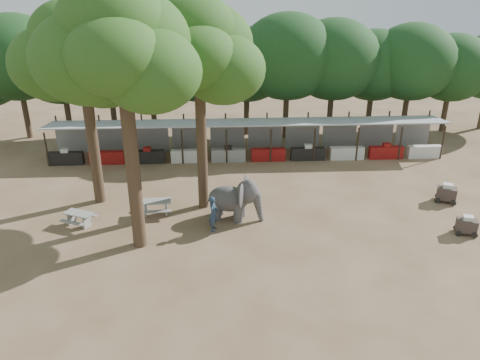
{
  "coord_description": "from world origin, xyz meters",
  "views": [
    {
      "loc": [
        -2.19,
        -17.74,
        11.94
      ],
      "look_at": [
        -1.0,
        5.0,
        2.0
      ],
      "focal_mm": 35.0,
      "sensor_mm": 36.0,
      "label": 1
    }
  ],
  "objects_px": {
    "cart_front": "(467,225)",
    "cart_back": "(447,193)",
    "handler": "(213,214)",
    "picnic_table_near": "(79,217)",
    "elephant": "(235,199)",
    "yard_tree_left": "(80,56)",
    "yard_tree_center": "(119,49)",
    "picnic_table_far": "(156,205)",
    "yard_tree_back": "(196,51)"
  },
  "relations": [
    {
      "from": "yard_tree_center",
      "to": "picnic_table_near",
      "type": "bearing_deg",
      "value": 149.51
    },
    {
      "from": "elephant",
      "to": "picnic_table_far",
      "type": "xyz_separation_m",
      "value": [
        -4.28,
        0.7,
        -0.63
      ]
    },
    {
      "from": "handler",
      "to": "cart_back",
      "type": "xyz_separation_m",
      "value": [
        13.34,
        2.58,
        -0.39
      ]
    },
    {
      "from": "picnic_table_near",
      "to": "cart_back",
      "type": "bearing_deg",
      "value": 29.14
    },
    {
      "from": "yard_tree_left",
      "to": "picnic_table_far",
      "type": "xyz_separation_m",
      "value": [
        3.56,
        -2.03,
        -7.67
      ]
    },
    {
      "from": "yard_tree_center",
      "to": "yard_tree_back",
      "type": "distance_m",
      "value": 5.04
    },
    {
      "from": "yard_tree_center",
      "to": "handler",
      "type": "relative_size",
      "value": 6.38
    },
    {
      "from": "yard_tree_center",
      "to": "cart_back",
      "type": "distance_m",
      "value": 19.45
    },
    {
      "from": "yard_tree_center",
      "to": "yard_tree_back",
      "type": "height_order",
      "value": "yard_tree_center"
    },
    {
      "from": "picnic_table_far",
      "to": "yard_tree_center",
      "type": "bearing_deg",
      "value": -105.33
    },
    {
      "from": "cart_front",
      "to": "yard_tree_center",
      "type": "bearing_deg",
      "value": -163.97
    },
    {
      "from": "handler",
      "to": "cart_front",
      "type": "bearing_deg",
      "value": -81.96
    },
    {
      "from": "cart_front",
      "to": "cart_back",
      "type": "height_order",
      "value": "cart_back"
    },
    {
      "from": "yard_tree_back",
      "to": "yard_tree_center",
      "type": "bearing_deg",
      "value": -126.86
    },
    {
      "from": "yard_tree_left",
      "to": "cart_front",
      "type": "distance_m",
      "value": 21.44
    },
    {
      "from": "picnic_table_near",
      "to": "yard_tree_back",
      "type": "bearing_deg",
      "value": 42.54
    },
    {
      "from": "yard_tree_left",
      "to": "picnic_table_far",
      "type": "distance_m",
      "value": 8.7
    },
    {
      "from": "cart_front",
      "to": "cart_back",
      "type": "xyz_separation_m",
      "value": [
        0.67,
        3.64,
        0.05
      ]
    },
    {
      "from": "yard_tree_center",
      "to": "picnic_table_near",
      "type": "relative_size",
      "value": 6.47
    },
    {
      "from": "yard_tree_center",
      "to": "handler",
      "type": "xyz_separation_m",
      "value": [
        3.69,
        1.05,
        -8.26
      ]
    },
    {
      "from": "yard_tree_back",
      "to": "cart_back",
      "type": "relative_size",
      "value": 8.35
    },
    {
      "from": "yard_tree_left",
      "to": "cart_back",
      "type": "bearing_deg",
      "value": -3.92
    },
    {
      "from": "cart_back",
      "to": "handler",
      "type": "bearing_deg",
      "value": -144.08
    },
    {
      "from": "yard_tree_left",
      "to": "cart_front",
      "type": "relative_size",
      "value": 9.26
    },
    {
      "from": "elephant",
      "to": "picnic_table_near",
      "type": "relative_size",
      "value": 1.68
    },
    {
      "from": "elephant",
      "to": "picnic_table_far",
      "type": "bearing_deg",
      "value": -174.38
    },
    {
      "from": "yard_tree_center",
      "to": "cart_front",
      "type": "xyz_separation_m",
      "value": [
        16.37,
        -0.01,
        -8.71
      ]
    },
    {
      "from": "yard_tree_left",
      "to": "yard_tree_center",
      "type": "bearing_deg",
      "value": -59.04
    },
    {
      "from": "yard_tree_center",
      "to": "cart_back",
      "type": "height_order",
      "value": "yard_tree_center"
    },
    {
      "from": "yard_tree_center",
      "to": "picnic_table_far",
      "type": "relative_size",
      "value": 6.91
    },
    {
      "from": "handler",
      "to": "yard_tree_back",
      "type": "bearing_deg",
      "value": 26.07
    },
    {
      "from": "cart_front",
      "to": "picnic_table_far",
      "type": "bearing_deg",
      "value": -174.62
    },
    {
      "from": "elephant",
      "to": "picnic_table_near",
      "type": "bearing_deg",
      "value": -162.75
    },
    {
      "from": "elephant",
      "to": "cart_back",
      "type": "bearing_deg",
      "value": 21.24
    },
    {
      "from": "cart_front",
      "to": "handler",
      "type": "bearing_deg",
      "value": -168.73
    },
    {
      "from": "elephant",
      "to": "picnic_table_near",
      "type": "height_order",
      "value": "elephant"
    },
    {
      "from": "elephant",
      "to": "cart_back",
      "type": "height_order",
      "value": "elephant"
    },
    {
      "from": "handler",
      "to": "picnic_table_near",
      "type": "height_order",
      "value": "handler"
    },
    {
      "from": "picnic_table_far",
      "to": "cart_back",
      "type": "distance_m",
      "value": 16.48
    },
    {
      "from": "yard_tree_center",
      "to": "yard_tree_back",
      "type": "relative_size",
      "value": 1.06
    },
    {
      "from": "yard_tree_left",
      "to": "cart_front",
      "type": "height_order",
      "value": "yard_tree_left"
    },
    {
      "from": "picnic_table_far",
      "to": "cart_front",
      "type": "height_order",
      "value": "cart_front"
    },
    {
      "from": "handler",
      "to": "picnic_table_near",
      "type": "relative_size",
      "value": 1.01
    },
    {
      "from": "picnic_table_near",
      "to": "yard_tree_left",
      "type": "bearing_deg",
      "value": 108.94
    },
    {
      "from": "picnic_table_far",
      "to": "cart_back",
      "type": "height_order",
      "value": "cart_back"
    },
    {
      "from": "yard_tree_left",
      "to": "cart_back",
      "type": "height_order",
      "value": "yard_tree_left"
    },
    {
      "from": "yard_tree_center",
      "to": "picnic_table_near",
      "type": "height_order",
      "value": "yard_tree_center"
    },
    {
      "from": "yard_tree_left",
      "to": "handler",
      "type": "height_order",
      "value": "yard_tree_left"
    },
    {
      "from": "yard_tree_center",
      "to": "elephant",
      "type": "xyz_separation_m",
      "value": [
        4.84,
        2.27,
        -8.05
      ]
    },
    {
      "from": "picnic_table_far",
      "to": "cart_front",
      "type": "bearing_deg",
      "value": -15.27
    }
  ]
}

